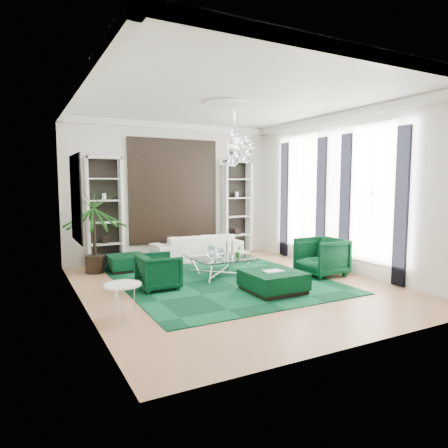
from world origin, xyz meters
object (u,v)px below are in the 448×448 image
ottoman_front (273,282)px  sofa (197,247)px  palm (94,220)px  side_table (123,302)px  coffee_table (220,266)px  ottoman_side (127,263)px  armchair_right (321,257)px  armchair_left (159,272)px

ottoman_front → sofa: bearing=89.4°
palm → side_table: bearing=-93.3°
side_table → sofa: bearing=52.5°
coffee_table → side_table: side_table is taller
ottoman_front → side_table: 2.96m
side_table → ottoman_front: bearing=3.3°
coffee_table → ottoman_side: coffee_table is taller
ottoman_front → armchair_right: bearing=20.4°
ottoman_front → armchair_left: bearing=146.1°
armchair_right → ottoman_front: armchair_right is taller
sofa → side_table: 4.92m
sofa → coffee_table: sofa is taller
side_table → palm: 3.73m
armchair_right → ottoman_front: 1.95m
coffee_table → side_table: size_ratio=2.28×
armchair_right → ottoman_side: (-3.85, 2.59, -0.25)m
side_table → palm: size_ratio=0.23×
palm → armchair_left: bearing=-68.3°
armchair_left → side_table: (-1.06, -1.44, -0.08)m
coffee_table → ottoman_front: (0.28, -1.72, -0.02)m
sofa → ottoman_side: bearing=12.6°
armchair_right → side_table: bearing=-80.0°
ottoman_side → sofa: bearing=12.6°
armchair_right → ottoman_front: bearing=-69.6°
armchair_left → palm: bearing=21.7°
coffee_table → ottoman_side: bearing=138.6°
sofa → palm: 2.95m
coffee_table → palm: 3.17m
palm → ottoman_front: bearing=-51.2°
ottoman_side → side_table: (-0.92, -3.44, 0.09)m
armchair_right → ottoman_front: (-1.82, -0.68, -0.23)m
armchair_left → ottoman_front: bearing=-123.9°
coffee_table → palm: (-2.47, 1.70, 1.03)m
armchair_right → side_table: 4.85m
armchair_left → ottoman_front: 2.29m
ottoman_side → ottoman_front: size_ratio=0.82×
palm → sofa: bearing=6.3°
armchair_left → armchair_right: (3.71, -0.59, 0.08)m
side_table → armchair_right: bearing=10.0°
sofa → armchair_right: 3.53m
sofa → palm: size_ratio=0.98×
side_table → palm: palm is taller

